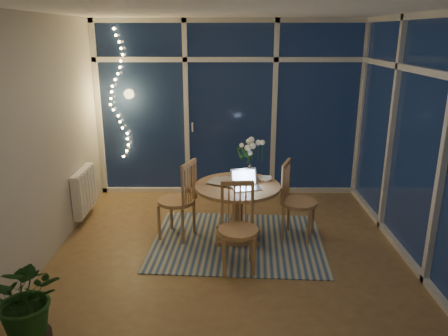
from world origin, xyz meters
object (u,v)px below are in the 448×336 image
at_px(chair_right, 299,201).
at_px(chair_front, 238,228).
at_px(dining_table, 237,212).
at_px(chair_left, 176,199).
at_px(laptop, 246,179).
at_px(potted_plant, 29,309).
at_px(flower_vase, 250,170).

bearing_deg(chair_right, chair_front, 155.11).
xyz_separation_m(dining_table, chair_left, (-0.73, 0.03, 0.15)).
distance_m(dining_table, chair_right, 0.75).
xyz_separation_m(dining_table, chair_right, (0.74, 0.02, 0.14)).
distance_m(laptop, potted_plant, 2.58).
height_order(chair_right, laptop, chair_right).
distance_m(chair_left, chair_right, 1.47).
bearing_deg(chair_right, flower_vase, 86.06).
bearing_deg(flower_vase, potted_plant, -128.68).
relative_size(dining_table, laptop, 3.26).
xyz_separation_m(chair_left, chair_front, (0.72, -0.76, -0.02)).
relative_size(chair_right, chair_front, 1.02).
xyz_separation_m(chair_left, laptop, (0.83, -0.15, 0.30)).
height_order(dining_table, chair_front, chair_front).
height_order(flower_vase, potted_plant, flower_vase).
relative_size(flower_vase, potted_plant, 0.28).
distance_m(dining_table, chair_front, 0.75).
bearing_deg(dining_table, chair_front, -90.69).
relative_size(dining_table, chair_front, 1.07).
relative_size(chair_left, laptop, 3.22).
height_order(chair_left, flower_vase, chair_left).
distance_m(laptop, flower_vase, 0.40).
bearing_deg(chair_front, chair_right, 42.08).
distance_m(dining_table, laptop, 0.48).
relative_size(dining_table, flower_vase, 4.80).
bearing_deg(flower_vase, chair_left, -164.69).
xyz_separation_m(chair_left, chair_right, (1.47, -0.01, -0.01)).
relative_size(chair_right, laptop, 3.14).
bearing_deg(laptop, potted_plant, -147.09).
distance_m(dining_table, potted_plant, 2.57).
distance_m(chair_left, chair_front, 1.05).
bearing_deg(dining_table, chair_right, 1.21).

